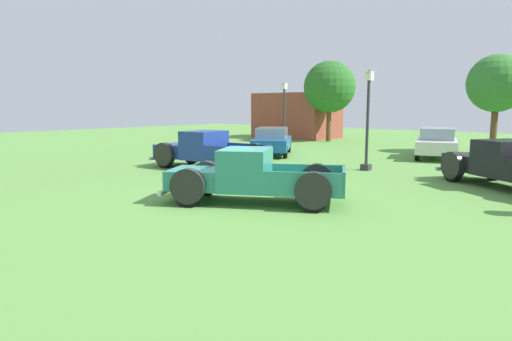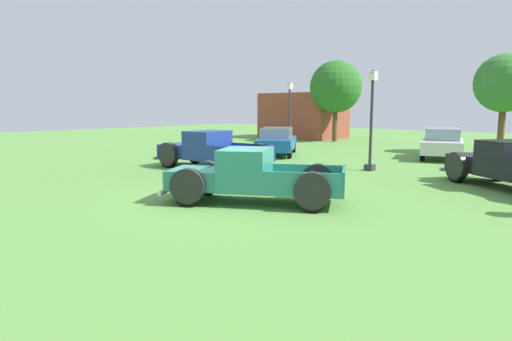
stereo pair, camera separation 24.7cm
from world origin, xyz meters
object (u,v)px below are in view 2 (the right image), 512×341
(pickup_truck_behind_left, at_px, (207,150))
(oak_tree_center, at_px, (505,83))
(lamp_post_near, at_px, (371,118))
(pickup_truck_behind_right, at_px, (508,166))
(sedan_distant_b, at_px, (277,141))
(pickup_truck_foreground, at_px, (243,177))
(lamp_post_far, at_px, (289,114))
(sedan_distant_a, at_px, (443,143))
(oak_tree_east, at_px, (336,87))

(pickup_truck_behind_left, relative_size, oak_tree_center, 0.98)
(pickup_truck_behind_left, xyz_separation_m, lamp_post_near, (5.65, 3.87, 1.38))
(pickup_truck_behind_right, distance_m, lamp_post_near, 5.47)
(pickup_truck_behind_right, xyz_separation_m, sedan_distant_b, (-11.79, 3.00, 0.04))
(pickup_truck_behind_left, relative_size, lamp_post_near, 1.32)
(pickup_truck_foreground, relative_size, lamp_post_near, 1.25)
(sedan_distant_b, xyz_separation_m, lamp_post_near, (6.56, -2.17, 1.36))
(pickup_truck_behind_right, bearing_deg, pickup_truck_behind_left, -164.42)
(pickup_truck_foreground, height_order, lamp_post_far, lamp_post_far)
(pickup_truck_behind_right, relative_size, sedan_distant_a, 1.04)
(lamp_post_near, distance_m, oak_tree_east, 15.55)
(sedan_distant_a, relative_size, lamp_post_far, 1.20)
(pickup_truck_behind_left, distance_m, lamp_post_near, 6.98)
(oak_tree_east, bearing_deg, pickup_truck_behind_right, -42.81)
(pickup_truck_behind_left, distance_m, oak_tree_east, 17.00)
(pickup_truck_behind_left, bearing_deg, oak_tree_center, 61.66)
(lamp_post_far, bearing_deg, pickup_truck_foreground, -57.82)
(sedan_distant_a, bearing_deg, lamp_post_near, -96.83)
(lamp_post_far, xyz_separation_m, oak_tree_center, (10.96, 5.04, 1.71))
(lamp_post_near, height_order, lamp_post_far, lamp_post_far)
(pickup_truck_behind_left, relative_size, lamp_post_far, 1.31)
(pickup_truck_foreground, xyz_separation_m, oak_tree_east, (-9.35, 20.44, 3.32))
(oak_tree_east, relative_size, oak_tree_center, 1.08)
(sedan_distant_b, xyz_separation_m, oak_tree_east, (-2.55, 10.28, 3.25))
(pickup_truck_foreground, distance_m, lamp_post_near, 8.12)
(sedan_distant_a, distance_m, oak_tree_east, 12.02)
(sedan_distant_b, relative_size, oak_tree_center, 0.86)
(lamp_post_near, relative_size, lamp_post_far, 0.99)
(pickup_truck_behind_right, xyz_separation_m, lamp_post_near, (-5.22, 0.83, 1.40))
(sedan_distant_b, relative_size, oak_tree_east, 0.80)
(pickup_truck_behind_left, distance_m, sedan_distant_b, 6.10)
(sedan_distant_b, height_order, lamp_post_far, lamp_post_far)
(sedan_distant_a, distance_m, sedan_distant_b, 8.48)
(oak_tree_east, bearing_deg, pickup_truck_foreground, -65.43)
(sedan_distant_b, distance_m, lamp_post_near, 7.04)
(lamp_post_near, height_order, oak_tree_center, oak_tree_center)
(oak_tree_center, bearing_deg, pickup_truck_behind_left, -118.34)
(sedan_distant_a, bearing_deg, oak_tree_center, 70.69)
(oak_tree_center, bearing_deg, lamp_post_far, -155.30)
(sedan_distant_a, height_order, oak_tree_east, oak_tree_east)
(sedan_distant_a, relative_size, oak_tree_east, 0.83)
(pickup_truck_foreground, bearing_deg, oak_tree_east, 114.57)
(oak_tree_east, bearing_deg, sedan_distant_b, -76.07)
(sedan_distant_b, bearing_deg, oak_tree_center, 44.75)
(sedan_distant_a, distance_m, lamp_post_far, 9.45)
(pickup_truck_foreground, distance_m, oak_tree_east, 22.72)
(pickup_truck_behind_left, height_order, pickup_truck_behind_right, pickup_truck_behind_left)
(lamp_post_far, distance_m, oak_tree_east, 6.74)
(pickup_truck_foreground, relative_size, oak_tree_center, 0.93)
(pickup_truck_foreground, xyz_separation_m, lamp_post_far, (-8.80, 13.99, 1.45))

